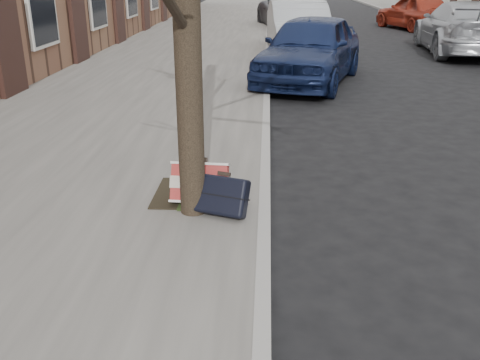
{
  "coord_description": "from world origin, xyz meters",
  "views": [
    {
      "loc": [
        -1.25,
        -4.06,
        2.37
      ],
      "look_at": [
        -1.49,
        0.8,
        0.45
      ],
      "focal_mm": 40.0,
      "sensor_mm": 36.0,
      "label": 1
    }
  ],
  "objects_px": {
    "car_near_front": "(310,49)",
    "suitcase_navy": "(221,195)",
    "car_near_mid": "(298,29)",
    "suitcase_red": "(200,183)"
  },
  "relations": [
    {
      "from": "suitcase_red",
      "to": "car_near_mid",
      "type": "distance_m",
      "value": 11.32
    },
    {
      "from": "suitcase_red",
      "to": "suitcase_navy",
      "type": "distance_m",
      "value": 0.35
    },
    {
      "from": "car_near_mid",
      "to": "suitcase_navy",
      "type": "bearing_deg",
      "value": -100.12
    },
    {
      "from": "suitcase_navy",
      "to": "car_near_front",
      "type": "relative_size",
      "value": 0.12
    },
    {
      "from": "car_near_front",
      "to": "car_near_mid",
      "type": "bearing_deg",
      "value": 107.84
    },
    {
      "from": "car_near_front",
      "to": "car_near_mid",
      "type": "distance_m",
      "value": 4.16
    },
    {
      "from": "suitcase_red",
      "to": "car_near_front",
      "type": "relative_size",
      "value": 0.13
    },
    {
      "from": "suitcase_navy",
      "to": "car_near_front",
      "type": "xyz_separation_m",
      "value": [
        1.36,
        7.3,
        0.42
      ]
    },
    {
      "from": "suitcase_red",
      "to": "car_near_mid",
      "type": "relative_size",
      "value": 0.12
    },
    {
      "from": "car_near_front",
      "to": "suitcase_navy",
      "type": "bearing_deg",
      "value": -83.41
    }
  ]
}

